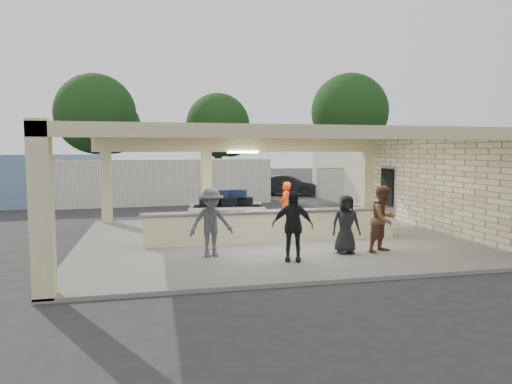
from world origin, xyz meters
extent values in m
plane|color=#252527|center=(0.00, 0.00, 0.00)|extent=(120.00, 120.00, 0.00)
cube|color=slate|center=(0.00, 0.00, 0.05)|extent=(12.00, 10.00, 0.10)
cube|color=#C7B985|center=(0.00, 0.00, 3.50)|extent=(12.00, 10.00, 0.02)
cube|color=beige|center=(6.00, 0.00, 1.75)|extent=(0.02, 10.00, 3.50)
cube|color=black|center=(5.94, 3.20, 1.15)|extent=(0.10, 0.95, 2.10)
cube|color=#C7B985|center=(0.00, 4.75, 3.20)|extent=(12.00, 0.50, 0.60)
cube|color=#C7B985|center=(0.00, -4.85, 3.35)|extent=(12.00, 0.30, 0.30)
cube|color=#C7B985|center=(-5.50, 4.75, 1.80)|extent=(0.40, 0.40, 3.50)
cube|color=#C7B985|center=(-1.50, 4.75, 1.80)|extent=(0.40, 0.40, 3.50)
cube|color=#C7B985|center=(5.80, 4.80, 1.80)|extent=(0.40, 0.40, 3.50)
cube|color=#C7B985|center=(-5.80, -4.80, 1.80)|extent=(0.40, 0.40, 3.50)
cube|color=white|center=(0.00, 4.50, 2.88)|extent=(1.30, 0.12, 0.06)
cube|color=#FFEABF|center=(3.80, 1.50, 3.47)|extent=(0.55, 0.55, 0.04)
cube|color=#FFEABF|center=(3.80, -0.50, 3.47)|extent=(0.55, 0.55, 0.04)
cube|color=#FFEABF|center=(3.80, -2.50, 3.47)|extent=(0.55, 0.55, 0.04)
cube|color=beige|center=(0.00, -0.50, 0.55)|extent=(8.00, 0.50, 0.90)
cube|color=#B7B7BC|center=(0.00, -0.50, 1.05)|extent=(8.20, 0.58, 0.06)
cube|color=silver|center=(-1.22, 1.30, 0.71)|extent=(2.72, 1.84, 0.12)
cylinder|color=black|center=(-2.30, 0.88, 0.30)|extent=(0.17, 0.42, 0.41)
cylinder|color=black|center=(-2.16, 1.99, 0.30)|extent=(0.17, 0.42, 0.41)
cylinder|color=black|center=(-0.28, 0.62, 0.30)|extent=(0.17, 0.42, 0.41)
cylinder|color=black|center=(-0.14, 1.73, 0.30)|extent=(0.17, 0.42, 0.41)
cube|color=silver|center=(-1.12, 2.06, 0.92)|extent=(2.54, 0.37, 0.31)
cube|color=silver|center=(-1.32, 0.55, 0.92)|extent=(2.54, 0.37, 0.31)
cube|color=black|center=(-2.07, 1.10, 0.91)|extent=(0.64, 0.46, 0.27)
cube|color=black|center=(-1.36, 1.01, 0.91)|extent=(0.64, 0.46, 0.27)
cube|color=black|center=(-0.65, 0.93, 0.91)|extent=(0.64, 0.46, 0.27)
cube|color=black|center=(-1.99, 1.71, 0.91)|extent=(0.64, 0.46, 0.27)
cube|color=black|center=(-1.28, 1.62, 0.91)|extent=(0.64, 0.46, 0.27)
cube|color=black|center=(-0.57, 1.53, 0.91)|extent=(0.64, 0.46, 0.27)
cube|color=black|center=(-1.85, 1.18, 1.18)|extent=(0.64, 0.46, 0.27)
cube|color=black|center=(-1.12, 1.29, 1.18)|extent=(0.64, 0.46, 0.27)
cube|color=black|center=(-0.59, 1.43, 1.18)|extent=(0.64, 0.46, 0.27)
cube|color=black|center=(-1.59, 1.66, 1.18)|extent=(0.64, 0.46, 0.27)
cube|color=black|center=(-1.42, 1.33, 1.46)|extent=(0.64, 0.46, 0.27)
cube|color=black|center=(-0.80, 1.36, 1.46)|extent=(0.64, 0.46, 0.27)
cube|color=#590F0C|center=(-2.18, 1.01, 0.91)|extent=(0.64, 0.46, 0.27)
cube|color=black|center=(-0.27, 1.49, 0.91)|extent=(0.64, 0.46, 0.27)
cube|color=black|center=(-1.17, 1.71, 1.18)|extent=(0.64, 0.46, 0.27)
cylinder|color=silver|center=(3.42, 0.83, 0.62)|extent=(0.88, 0.68, 0.86)
cylinder|color=black|center=(3.42, 0.83, 0.62)|extent=(0.82, 0.66, 0.76)
cube|color=silver|center=(3.14, 0.83, 0.24)|extent=(0.06, 0.48, 0.29)
cube|color=silver|center=(3.71, 0.83, 0.24)|extent=(0.06, 0.48, 0.29)
imported|color=#FF410D|center=(0.99, 1.59, 0.96)|extent=(0.61, 0.72, 1.72)
imported|color=brown|center=(2.61, -2.68, 1.03)|extent=(0.99, 0.75, 1.87)
imported|color=black|center=(-0.20, -3.11, 1.01)|extent=(1.13, 0.69, 1.82)
imported|color=#47484C|center=(-2.19, -2.19, 1.03)|extent=(1.26, 0.64, 1.85)
imported|color=black|center=(1.50, -2.61, 0.92)|extent=(0.83, 0.42, 1.64)
imported|color=silver|center=(9.28, 12.64, 0.75)|extent=(5.57, 3.19, 1.51)
imported|color=silver|center=(11.94, 14.37, 0.76)|extent=(5.06, 2.62, 1.52)
imported|color=black|center=(5.13, 14.74, 0.66)|extent=(4.20, 2.98, 1.33)
cube|color=white|center=(-2.93, 11.57, 1.24)|extent=(11.58, 3.07, 2.48)
cylinder|color=gray|center=(5.00, 9.00, 1.00)|extent=(0.06, 0.06, 2.00)
cylinder|color=gray|center=(7.00, 9.00, 1.00)|extent=(0.06, 0.06, 2.00)
cylinder|color=gray|center=(9.00, 9.00, 1.00)|extent=(0.06, 0.06, 2.00)
cylinder|color=gray|center=(11.00, 9.00, 1.00)|extent=(0.06, 0.06, 2.00)
cylinder|color=gray|center=(13.00, 9.00, 1.00)|extent=(0.06, 0.06, 2.00)
cylinder|color=gray|center=(15.00, 9.00, 1.00)|extent=(0.06, 0.06, 2.00)
cylinder|color=gray|center=(17.00, 9.00, 1.00)|extent=(0.06, 0.06, 2.00)
cube|color=gray|center=(11.00, 9.00, 1.00)|extent=(12.00, 0.02, 2.00)
cylinder|color=gray|center=(11.00, 9.00, 2.00)|extent=(12.00, 0.05, 0.05)
cylinder|color=#382619|center=(-8.00, 24.00, 2.25)|extent=(0.70, 0.70, 4.50)
sphere|color=black|center=(-8.00, 24.00, 5.85)|extent=(6.30, 6.30, 6.30)
sphere|color=black|center=(-6.80, 24.60, 4.95)|extent=(4.50, 4.50, 4.50)
cylinder|color=#382619|center=(2.00, 26.00, 2.00)|extent=(0.70, 0.70, 4.00)
sphere|color=black|center=(2.00, 26.00, 5.20)|extent=(5.60, 5.60, 5.60)
sphere|color=black|center=(3.20, 26.60, 4.40)|extent=(4.00, 4.00, 4.00)
cylinder|color=#382619|center=(14.00, 25.00, 2.50)|extent=(0.70, 0.70, 5.00)
sphere|color=black|center=(14.00, 25.00, 6.50)|extent=(7.00, 7.00, 7.00)
sphere|color=black|center=(15.20, 25.60, 5.50)|extent=(5.00, 5.00, 5.00)
cube|color=beige|center=(9.50, 10.00, 1.60)|extent=(6.00, 8.00, 3.20)
camera|label=1|loc=(-3.69, -14.23, 2.94)|focal=32.00mm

